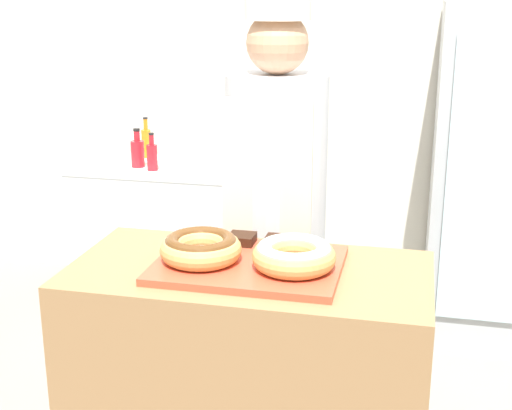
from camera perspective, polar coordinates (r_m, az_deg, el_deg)
name	(u,v)px	position (r m, az deg, el deg)	size (l,w,h in m)	color
wall_back	(335,71)	(4.22, 6.36, 10.61)	(8.00, 0.06, 2.70)	silver
display_counter	(249,400)	(2.47, -0.54, -15.37)	(1.14, 0.58, 0.95)	#997047
serving_tray	(249,265)	(2.25, -0.58, -4.81)	(0.58, 0.44, 0.02)	#D84C33
donut_chocolate_glaze	(201,247)	(2.25, -4.44, -3.37)	(0.26, 0.26, 0.08)	tan
donut_light_glaze	(294,255)	(2.18, 3.05, -3.98)	(0.26, 0.26, 0.08)	tan
brownie_back_left	(242,239)	(2.40, -1.15, -2.72)	(0.09, 0.09, 0.03)	black
brownie_back_right	(278,242)	(2.38, 1.79, -2.95)	(0.09, 0.09, 0.03)	black
baker_person	(276,219)	(2.80, 1.58, -1.13)	(0.39, 0.39, 1.77)	#4C4C51
beverage_fridge	(497,176)	(3.90, 18.71, 2.22)	(0.65, 0.68, 1.75)	#ADB2B7
chest_freezer	(173,233)	(4.25, -6.67, -2.28)	(1.07, 0.58, 0.83)	silver
bottle_blue	(241,152)	(4.06, -1.18, 4.29)	(0.08, 0.08, 0.24)	#1E4CB2
bottle_red	(138,152)	(4.13, -9.46, 4.19)	(0.08, 0.08, 0.22)	red
bottle_orange	(146,142)	(4.36, -8.77, 5.02)	(0.06, 0.06, 0.24)	orange
bottle_red_b	(152,156)	(4.03, -8.31, 3.91)	(0.06, 0.06, 0.21)	red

